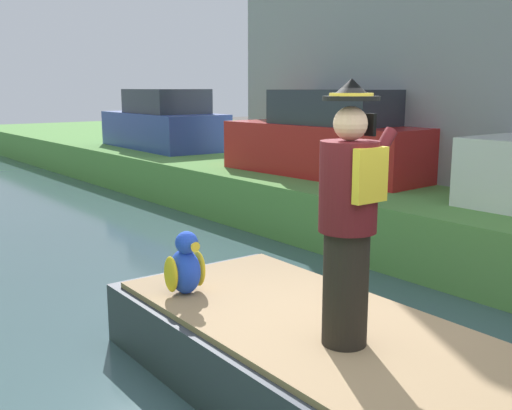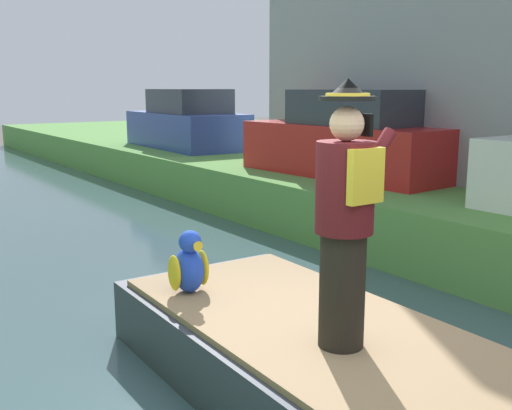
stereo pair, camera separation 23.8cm
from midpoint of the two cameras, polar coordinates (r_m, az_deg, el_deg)
boat at (r=4.81m, az=8.14°, el=-14.87°), size 1.88×4.24×0.61m
person_pirate at (r=4.13m, az=10.11°, el=-1.17°), size 0.61×0.42×1.85m
parrot_plush at (r=5.34m, az=-5.12°, el=-5.76°), size 0.36×0.34×0.57m
parked_car_red at (r=10.86m, az=9.62°, el=6.14°), size 1.94×4.10×1.50m
parked_car_blue at (r=15.80m, az=-6.19°, el=7.73°), size 1.85×4.06×1.50m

